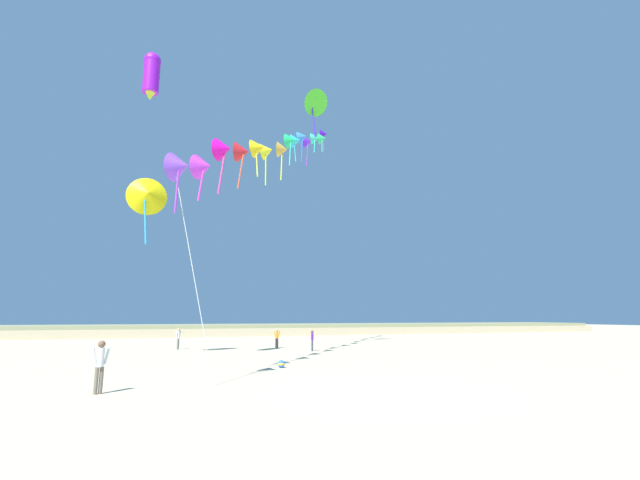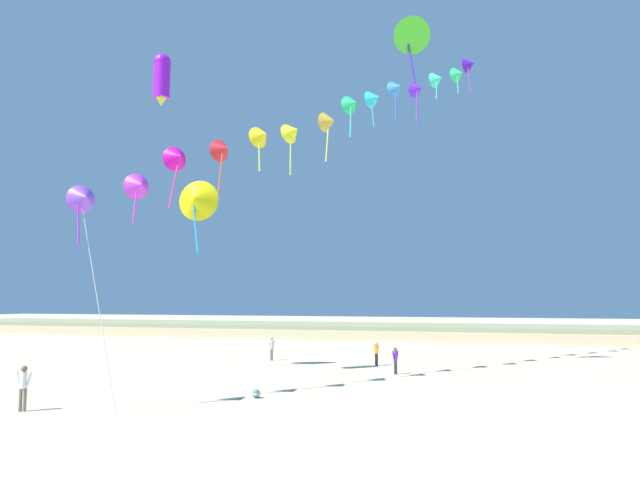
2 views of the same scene
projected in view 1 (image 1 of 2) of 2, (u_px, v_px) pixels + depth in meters
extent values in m
plane|color=beige|center=(388.00, 390.00, 14.64)|extent=(240.00, 240.00, 0.00)
cube|color=#BFAE8B|center=(225.00, 331.00, 59.31)|extent=(120.00, 13.87, 0.97)
cube|color=gray|center=(225.00, 327.00, 59.42)|extent=(120.00, 11.79, 0.55)
cylinder|color=#726656|center=(101.00, 380.00, 13.97)|extent=(0.12, 0.12, 0.85)
cylinder|color=#726656|center=(96.00, 381.00, 13.86)|extent=(0.12, 0.12, 0.85)
cylinder|color=white|center=(101.00, 357.00, 14.04)|extent=(0.23, 0.23, 0.61)
cylinder|color=white|center=(107.00, 356.00, 14.19)|extent=(0.22, 0.17, 0.58)
cylinder|color=white|center=(94.00, 356.00, 13.92)|extent=(0.22, 0.17, 0.58)
sphere|color=brown|center=(102.00, 344.00, 14.12)|extent=(0.23, 0.23, 0.23)
cylinder|color=gray|center=(178.00, 344.00, 32.84)|extent=(0.12, 0.12, 0.80)
cylinder|color=gray|center=(177.00, 344.00, 32.71)|extent=(0.12, 0.12, 0.80)
cylinder|color=white|center=(178.00, 335.00, 32.90)|extent=(0.21, 0.21, 0.57)
cylinder|color=white|center=(180.00, 334.00, 33.07)|extent=(0.18, 0.20, 0.54)
cylinder|color=white|center=(177.00, 334.00, 32.74)|extent=(0.18, 0.20, 0.54)
sphere|color=tan|center=(179.00, 330.00, 32.97)|extent=(0.22, 0.22, 0.22)
cylinder|color=#474C56|center=(312.00, 346.00, 31.15)|extent=(0.11, 0.11, 0.75)
cylinder|color=#474C56|center=(312.00, 346.00, 31.28)|extent=(0.11, 0.11, 0.75)
cylinder|color=purple|center=(312.00, 337.00, 31.33)|extent=(0.20, 0.20, 0.53)
cylinder|color=purple|center=(312.00, 336.00, 31.17)|extent=(0.16, 0.19, 0.51)
cylinder|color=purple|center=(313.00, 336.00, 31.50)|extent=(0.16, 0.19, 0.51)
sphere|color=brown|center=(312.00, 331.00, 31.40)|extent=(0.20, 0.20, 0.20)
cylinder|color=black|center=(278.00, 343.00, 34.14)|extent=(0.11, 0.11, 0.76)
cylinder|color=black|center=(276.00, 343.00, 34.19)|extent=(0.11, 0.11, 0.76)
cylinder|color=orange|center=(277.00, 335.00, 34.28)|extent=(0.20, 0.20, 0.54)
cylinder|color=orange|center=(279.00, 334.00, 34.23)|extent=(0.18, 0.17, 0.51)
cylinder|color=orange|center=(275.00, 334.00, 34.35)|extent=(0.18, 0.17, 0.51)
sphere|color=tan|center=(277.00, 330.00, 34.35)|extent=(0.20, 0.20, 0.20)
cone|color=#7F43E2|center=(181.00, 166.00, 16.17)|extent=(1.22, 1.31, 1.11)
cylinder|color=#A339E5|center=(177.00, 191.00, 15.85)|extent=(0.13, 0.25, 1.61)
cone|color=#BC32DE|center=(204.00, 166.00, 18.69)|extent=(1.25, 1.32, 1.12)
cylinder|color=#E539DE|center=(201.00, 185.00, 18.39)|extent=(0.24, 0.15, 1.39)
cone|color=#DB0BA8|center=(224.00, 149.00, 20.55)|extent=(1.22, 1.30, 1.10)
cylinder|color=#E53991|center=(221.00, 173.00, 20.19)|extent=(0.33, 0.32, 2.09)
cone|color=red|center=(242.00, 152.00, 23.05)|extent=(1.13, 1.30, 1.11)
cylinder|color=#E55939|center=(241.00, 172.00, 22.70)|extent=(0.30, 0.20, 1.89)
cone|color=yellow|center=(258.00, 148.00, 25.36)|extent=(1.28, 1.37, 1.17)
cylinder|color=#D1E539|center=(257.00, 164.00, 25.03)|extent=(0.17, 0.21, 1.64)
cone|color=yellow|center=(267.00, 151.00, 27.69)|extent=(1.31, 1.40, 1.22)
cylinder|color=#BEE539|center=(266.00, 169.00, 27.31)|extent=(0.09, 0.14, 2.16)
cone|color=gold|center=(282.00, 150.00, 30.12)|extent=(1.11, 1.30, 1.13)
cylinder|color=yellow|center=(281.00, 166.00, 29.75)|extent=(0.18, 0.28, 2.11)
cone|color=#1EC86C|center=(291.00, 140.00, 32.08)|extent=(1.25, 1.31, 1.11)
cylinder|color=#39E5B1|center=(290.00, 154.00, 31.74)|extent=(0.14, 0.08, 1.80)
cone|color=#29D2E3|center=(296.00, 141.00, 34.43)|extent=(1.18, 1.33, 1.16)
cylinder|color=#39ACE5|center=(295.00, 152.00, 34.10)|extent=(0.23, 0.13, 1.62)
cone|color=#3385CD|center=(302.00, 137.00, 36.79)|extent=(1.32, 1.38, 1.18)
cylinder|color=blue|center=(302.00, 150.00, 36.43)|extent=(0.10, 0.30, 1.99)
cone|color=#6122EE|center=(308.00, 142.00, 39.14)|extent=(1.21, 1.33, 1.13)
cylinder|color=#9739E5|center=(307.00, 154.00, 38.77)|extent=(0.15, 0.30, 2.10)
cone|color=#3DDAA8|center=(315.00, 138.00, 41.25)|extent=(1.21, 1.33, 1.13)
cylinder|color=#39E5D8|center=(314.00, 146.00, 40.95)|extent=(0.14, 0.12, 1.25)
cone|color=#2BC96F|center=(322.00, 139.00, 43.49)|extent=(1.24, 1.30, 1.11)
cylinder|color=#39E5AD|center=(322.00, 146.00, 43.20)|extent=(0.11, 0.17, 1.24)
cone|color=#4C12C5|center=(324.00, 134.00, 45.64)|extent=(1.15, 1.32, 1.15)
cylinder|color=#9A39E5|center=(323.00, 144.00, 45.29)|extent=(0.24, 0.12, 1.91)
cylinder|color=silver|center=(193.00, 274.00, 15.87)|extent=(1.83, 0.21, 8.11)
cone|color=#45D62A|center=(314.00, 102.00, 37.52)|extent=(2.81, 2.47, 2.42)
cone|color=#472DE5|center=(314.00, 102.00, 37.52)|extent=(1.56, 1.40, 1.36)
cylinder|color=#472DE5|center=(314.00, 121.00, 37.21)|extent=(0.51, 0.38, 2.85)
cone|color=yellow|center=(147.00, 195.00, 27.66)|extent=(2.64, 1.26, 2.58)
cone|color=#2DADE5|center=(147.00, 194.00, 27.67)|extent=(1.46, 0.75, 1.42)
cylinder|color=#2DADE5|center=(145.00, 222.00, 27.34)|extent=(0.35, 0.39, 2.86)
cylinder|color=#8E15D5|center=(151.00, 76.00, 24.71)|extent=(0.92, 0.91, 2.11)
sphere|color=#8E15D5|center=(153.00, 61.00, 24.88)|extent=(0.95, 0.95, 0.95)
cone|color=#C9E52D|center=(150.00, 94.00, 24.51)|extent=(0.82, 0.82, 0.72)
sphere|color=black|center=(153.00, 57.00, 24.93)|extent=(0.20, 0.20, 0.20)
sphere|color=blue|center=(281.00, 364.00, 21.00)|extent=(0.36, 0.36, 0.36)
cylinder|color=yellow|center=(281.00, 364.00, 21.00)|extent=(0.36, 0.36, 0.09)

